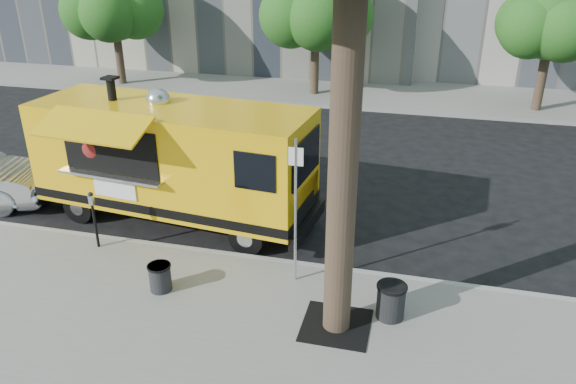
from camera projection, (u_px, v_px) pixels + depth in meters
name	position (u px, v px, depth m)	size (l,w,h in m)	color
ground	(246.00, 239.00, 13.09)	(120.00, 120.00, 0.00)	black
sidewalk	(173.00, 349.00, 9.53)	(60.00, 6.00, 0.15)	gray
curb	(233.00, 257.00, 12.24)	(60.00, 0.14, 0.16)	#999993
far_sidewalk	(340.00, 92.00, 24.93)	(60.00, 5.00, 0.15)	gray
tree_well	(336.00, 325.00, 9.98)	(1.20, 1.20, 0.02)	black
far_tree_a	(113.00, 1.00, 24.53)	(3.42, 3.42, 5.36)	#33261C
far_tree_b	(316.00, 5.00, 22.87)	(3.60, 3.60, 5.50)	#33261C
far_tree_c	(553.00, 16.00, 20.67)	(3.24, 3.24, 5.21)	#33261C
sign_post	(296.00, 204.00, 10.60)	(0.28, 0.06, 3.00)	silver
parking_meter	(93.00, 213.00, 12.15)	(0.11, 0.11, 1.33)	black
food_truck	(172.00, 159.00, 13.35)	(7.12, 3.55, 3.43)	yellow
trash_bin_left	(160.00, 277.00, 10.87)	(0.46, 0.46, 0.55)	black
trash_bin_right	(391.00, 300.00, 10.07)	(0.55, 0.55, 0.67)	black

